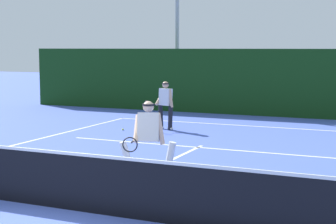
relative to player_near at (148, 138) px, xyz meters
The scene contains 9 objects.
ground_plane 2.42m from the player_near, 100.79° to the right, with size 80.00×80.00×0.00m, color #4860C1.
court_line_baseline_far 8.40m from the player_near, 92.89° to the left, with size 9.48×0.10×0.01m, color white.
court_line_service 4.03m from the player_near, 96.16° to the left, with size 7.73×0.10×0.01m, color white.
court_line_centre 1.40m from the player_near, 113.08° to the left, with size 0.10×6.40×0.01m, color white.
tennis_net 2.28m from the player_near, 100.79° to the right, with size 10.39×0.09×1.06m.
player_near is the anchor object (origin of this frame).
player_far 6.98m from the player_near, 111.49° to the left, with size 0.93×0.84×1.57m.
tennis_ball 6.88m from the player_near, 122.95° to the left, with size 0.07×0.07×0.07m, color #D1E033.
back_fence_windscreen 11.23m from the player_near, 92.15° to the left, with size 21.33×0.12×2.62m, color #133712.
Camera 1 is at (5.06, -7.27, 2.67)m, focal length 57.85 mm.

